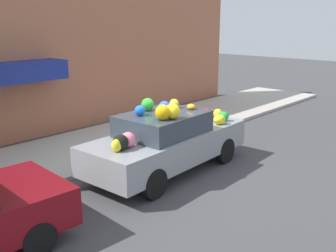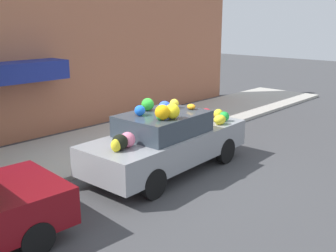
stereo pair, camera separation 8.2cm
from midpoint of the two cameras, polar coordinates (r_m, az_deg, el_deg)
The scene contains 5 objects.
ground_plane at distance 9.82m, azimuth -0.77°, elevation -6.32°, with size 60.00×60.00×0.00m, color #424244.
sidewalk_curb at distance 11.71m, azimuth -10.47°, elevation -2.70°, with size 24.00×3.20×0.11m.
building_facade at distance 13.02m, azimuth -17.31°, elevation 10.42°, with size 18.00×1.20×5.39m.
fire_hydrant at distance 11.65m, azimuth -1.44°, elevation -0.47°, with size 0.20×0.20×0.70m.
art_car at distance 9.44m, azimuth -0.35°, elevation -2.04°, with size 4.54×1.91×1.82m.
Camera 1 is at (-6.69, -6.23, 3.58)m, focal length 42.00 mm.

